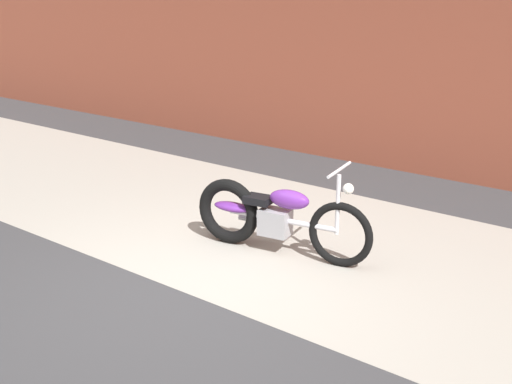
% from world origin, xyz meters
% --- Properties ---
extents(ground_plane, '(80.00, 80.00, 0.00)m').
position_xyz_m(ground_plane, '(0.00, 0.00, 0.00)').
color(ground_plane, '#38383A').
extents(sidewalk_slab, '(36.00, 3.50, 0.01)m').
position_xyz_m(sidewalk_slab, '(0.00, 1.75, 0.00)').
color(sidewalk_slab, '#9E998E').
rests_on(sidewalk_slab, ground).
extents(motorcycle_purple, '(1.99, 0.62, 1.03)m').
position_xyz_m(motorcycle_purple, '(0.08, 1.26, 0.40)').
color(motorcycle_purple, black).
rests_on(motorcycle_purple, ground).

